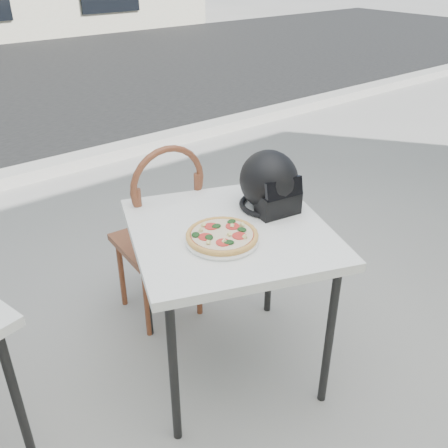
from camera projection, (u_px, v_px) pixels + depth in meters
ground at (218, 349)px, 2.80m from camera, size 80.00×80.00×0.00m
curb at (30, 173)px, 4.84m from camera, size 30.00×0.25×0.12m
cafe_table_main at (230, 242)px, 2.33m from camera, size 1.15×1.15×0.84m
plate at (222, 240)px, 2.18m from camera, size 0.34×0.34×0.02m
pizza at (222, 235)px, 2.17m from camera, size 0.35×0.35×0.04m
helmet at (270, 184)px, 2.41m from camera, size 0.33×0.34×0.29m
cafe_chair_main at (162, 226)px, 2.76m from camera, size 0.46×0.46×1.13m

